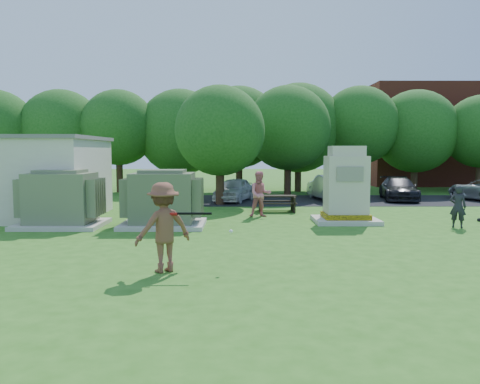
{
  "coord_description": "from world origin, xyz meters",
  "views": [
    {
      "loc": [
        -0.06,
        -12.43,
        2.74
      ],
      "look_at": [
        0.0,
        4.0,
        1.3
      ],
      "focal_mm": 35.0,
      "sensor_mm": 36.0,
      "label": 1
    }
  ],
  "objects_px": {
    "car_white": "(234,190)",
    "car_dark": "(399,189)",
    "picnic_table": "(277,201)",
    "transformer_right": "(163,200)",
    "transformer_left": "(61,200)",
    "person_by_generator": "(458,207)",
    "car_silver_a": "(330,188)",
    "batter": "(163,227)",
    "generator_cabinet": "(346,189)",
    "person_at_picnic": "(260,194)"
  },
  "relations": [
    {
      "from": "transformer_left",
      "to": "car_dark",
      "type": "xyz_separation_m",
      "value": [
        15.46,
        9.2,
        -0.33
      ]
    },
    {
      "from": "transformer_right",
      "to": "batter",
      "type": "bearing_deg",
      "value": -80.84
    },
    {
      "from": "generator_cabinet",
      "to": "car_dark",
      "type": "xyz_separation_m",
      "value": [
        4.89,
        8.28,
        -0.65
      ]
    },
    {
      "from": "person_at_picnic",
      "to": "batter",
      "type": "bearing_deg",
      "value": -111.22
    },
    {
      "from": "transformer_left",
      "to": "picnic_table",
      "type": "height_order",
      "value": "transformer_left"
    },
    {
      "from": "transformer_right",
      "to": "generator_cabinet",
      "type": "height_order",
      "value": "generator_cabinet"
    },
    {
      "from": "picnic_table",
      "to": "car_silver_a",
      "type": "xyz_separation_m",
      "value": [
        3.37,
        4.78,
        0.26
      ]
    },
    {
      "from": "person_by_generator",
      "to": "person_at_picnic",
      "type": "height_order",
      "value": "person_at_picnic"
    },
    {
      "from": "car_white",
      "to": "person_by_generator",
      "type": "bearing_deg",
      "value": -31.07
    },
    {
      "from": "person_at_picnic",
      "to": "car_silver_a",
      "type": "distance_m",
      "value": 7.75
    },
    {
      "from": "transformer_left",
      "to": "batter",
      "type": "distance_m",
      "value": 8.02
    },
    {
      "from": "car_white",
      "to": "generator_cabinet",
      "type": "bearing_deg",
      "value": -43.49
    },
    {
      "from": "car_dark",
      "to": "transformer_right",
      "type": "bearing_deg",
      "value": -131.77
    },
    {
      "from": "transformer_right",
      "to": "picnic_table",
      "type": "bearing_deg",
      "value": 42.91
    },
    {
      "from": "person_at_picnic",
      "to": "person_by_generator",
      "type": "bearing_deg",
      "value": -26.91
    },
    {
      "from": "transformer_left",
      "to": "person_at_picnic",
      "type": "distance_m",
      "value": 7.75
    },
    {
      "from": "transformer_left",
      "to": "car_dark",
      "type": "bearing_deg",
      "value": 30.77
    },
    {
      "from": "transformer_right",
      "to": "car_silver_a",
      "type": "height_order",
      "value": "transformer_right"
    },
    {
      "from": "transformer_right",
      "to": "person_by_generator",
      "type": "height_order",
      "value": "transformer_right"
    },
    {
      "from": "transformer_right",
      "to": "car_silver_a",
      "type": "relative_size",
      "value": 0.68
    },
    {
      "from": "generator_cabinet",
      "to": "person_by_generator",
      "type": "bearing_deg",
      "value": -19.21
    },
    {
      "from": "picnic_table",
      "to": "car_white",
      "type": "relative_size",
      "value": 0.46
    },
    {
      "from": "picnic_table",
      "to": "car_silver_a",
      "type": "distance_m",
      "value": 5.86
    },
    {
      "from": "transformer_left",
      "to": "picnic_table",
      "type": "bearing_deg",
      "value": 26.99
    },
    {
      "from": "batter",
      "to": "person_by_generator",
      "type": "height_order",
      "value": "batter"
    },
    {
      "from": "picnic_table",
      "to": "person_by_generator",
      "type": "distance_m",
      "value": 7.62
    },
    {
      "from": "transformer_right",
      "to": "person_by_generator",
      "type": "xyz_separation_m",
      "value": [
        10.59,
        -0.38,
        -0.21
      ]
    },
    {
      "from": "car_white",
      "to": "car_dark",
      "type": "relative_size",
      "value": 0.86
    },
    {
      "from": "transformer_left",
      "to": "car_dark",
      "type": "height_order",
      "value": "transformer_left"
    },
    {
      "from": "transformer_right",
      "to": "car_dark",
      "type": "xyz_separation_m",
      "value": [
        11.76,
        9.2,
        -0.33
      ]
    },
    {
      "from": "picnic_table",
      "to": "batter",
      "type": "distance_m",
      "value": 11.19
    },
    {
      "from": "batter",
      "to": "car_silver_a",
      "type": "relative_size",
      "value": 0.47
    },
    {
      "from": "car_silver_a",
      "to": "transformer_left",
      "type": "bearing_deg",
      "value": 30.54
    },
    {
      "from": "picnic_table",
      "to": "person_by_generator",
      "type": "bearing_deg",
      "value": -36.64
    },
    {
      "from": "transformer_right",
      "to": "picnic_table",
      "type": "relative_size",
      "value": 1.74
    },
    {
      "from": "person_by_generator",
      "to": "car_dark",
      "type": "bearing_deg",
      "value": -66.58
    },
    {
      "from": "car_dark",
      "to": "car_white",
      "type": "bearing_deg",
      "value": -165.85
    },
    {
      "from": "car_white",
      "to": "car_dark",
      "type": "height_order",
      "value": "car_white"
    },
    {
      "from": "car_dark",
      "to": "car_silver_a",
      "type": "bearing_deg",
      "value": -166.12
    },
    {
      "from": "generator_cabinet",
      "to": "person_by_generator",
      "type": "height_order",
      "value": "generator_cabinet"
    },
    {
      "from": "person_by_generator",
      "to": "batter",
      "type": "bearing_deg",
      "value": 62.87
    },
    {
      "from": "transformer_left",
      "to": "transformer_right",
      "type": "relative_size",
      "value": 1.0
    },
    {
      "from": "car_white",
      "to": "picnic_table",
      "type": "bearing_deg",
      "value": -49.05
    },
    {
      "from": "picnic_table",
      "to": "batter",
      "type": "relative_size",
      "value": 0.85
    },
    {
      "from": "transformer_left",
      "to": "person_at_picnic",
      "type": "relative_size",
      "value": 1.58
    },
    {
      "from": "batter",
      "to": "car_white",
      "type": "bearing_deg",
      "value": -127.23
    },
    {
      "from": "person_at_picnic",
      "to": "car_dark",
      "type": "height_order",
      "value": "person_at_picnic"
    },
    {
      "from": "transformer_left",
      "to": "car_silver_a",
      "type": "bearing_deg",
      "value": 37.77
    },
    {
      "from": "car_silver_a",
      "to": "generator_cabinet",
      "type": "bearing_deg",
      "value": 75.81
    },
    {
      "from": "person_at_picnic",
      "to": "car_silver_a",
      "type": "relative_size",
      "value": 0.43
    }
  ]
}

